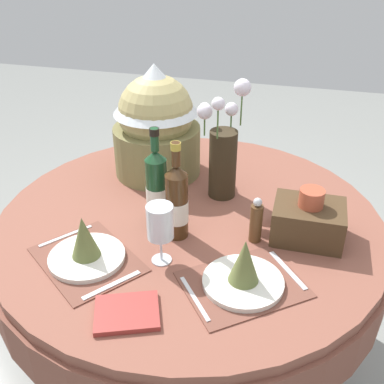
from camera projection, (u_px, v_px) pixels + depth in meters
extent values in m
plane|color=gray|center=(190.00, 356.00, 2.07)|extent=(8.00, 8.00, 0.00)
cylinder|color=brown|center=(190.00, 220.00, 1.70)|extent=(1.38, 1.38, 0.04)
cylinder|color=brown|center=(190.00, 243.00, 1.75)|extent=(1.41, 1.41, 0.16)
cylinder|color=black|center=(190.00, 294.00, 1.88)|extent=(0.12, 0.12, 0.68)
cylinder|color=black|center=(190.00, 354.00, 2.06)|extent=(0.73, 0.73, 0.03)
cube|color=brown|center=(87.00, 259.00, 1.47)|extent=(0.43, 0.41, 0.00)
cylinder|color=silver|center=(87.00, 257.00, 1.46)|extent=(0.24, 0.24, 0.02)
cone|color=#606B38|center=(84.00, 237.00, 1.42)|extent=(0.09, 0.09, 0.14)
cube|color=silver|center=(66.00, 236.00, 1.57)|extent=(0.12, 0.16, 0.00)
cube|color=silver|center=(112.00, 285.00, 1.36)|extent=(0.13, 0.16, 0.00)
cube|color=brown|center=(243.00, 284.00, 1.37)|extent=(0.43, 0.41, 0.00)
cylinder|color=silver|center=(243.00, 282.00, 1.36)|extent=(0.24, 0.24, 0.02)
cone|color=#606B38|center=(244.00, 261.00, 1.32)|extent=(0.09, 0.09, 0.14)
cube|color=silver|center=(195.00, 298.00, 1.31)|extent=(0.13, 0.16, 0.00)
cube|color=silver|center=(288.00, 270.00, 1.42)|extent=(0.13, 0.16, 0.00)
cylinder|color=#332819|center=(223.00, 164.00, 1.75)|extent=(0.10, 0.10, 0.27)
sphere|color=silver|center=(205.00, 111.00, 1.60)|extent=(0.06, 0.06, 0.06)
cylinder|color=#4C7038|center=(204.00, 126.00, 1.63)|extent=(0.01, 0.01, 0.07)
sphere|color=silver|center=(243.00, 87.00, 1.66)|extent=(0.06, 0.06, 0.06)
cylinder|color=#4C7038|center=(241.00, 110.00, 1.70)|extent=(0.01, 0.01, 0.12)
sphere|color=silver|center=(218.00, 104.00, 1.56)|extent=(0.05, 0.05, 0.05)
cylinder|color=#4C7038|center=(218.00, 123.00, 1.60)|extent=(0.01, 0.01, 0.12)
sphere|color=silver|center=(205.00, 109.00, 1.70)|extent=(0.04, 0.04, 0.04)
cylinder|color=#4C7038|center=(205.00, 118.00, 1.72)|extent=(0.01, 0.01, 0.05)
sphere|color=silver|center=(232.00, 109.00, 1.68)|extent=(0.05, 0.05, 0.05)
cylinder|color=#4C7038|center=(231.00, 120.00, 1.70)|extent=(0.01, 0.01, 0.05)
cylinder|color=#194223|center=(157.00, 192.00, 1.58)|extent=(0.07, 0.07, 0.25)
cylinder|color=silver|center=(157.00, 197.00, 1.59)|extent=(0.07, 0.07, 0.08)
cone|color=#194223|center=(155.00, 155.00, 1.51)|extent=(0.07, 0.07, 0.03)
cylinder|color=#194223|center=(155.00, 140.00, 1.48)|extent=(0.03, 0.03, 0.08)
cylinder|color=black|center=(154.00, 132.00, 1.47)|extent=(0.03, 0.03, 0.02)
cylinder|color=#422814|center=(177.00, 206.00, 1.53)|extent=(0.07, 0.07, 0.23)
cylinder|color=silver|center=(177.00, 211.00, 1.54)|extent=(0.08, 0.08, 0.08)
cone|color=#422814|center=(176.00, 171.00, 1.46)|extent=(0.07, 0.07, 0.03)
cylinder|color=#422814|center=(176.00, 154.00, 1.43)|extent=(0.03, 0.03, 0.08)
cylinder|color=#B29933|center=(176.00, 146.00, 1.42)|extent=(0.03, 0.03, 0.02)
cylinder|color=silver|center=(162.00, 260.00, 1.47)|extent=(0.06, 0.06, 0.00)
cylinder|color=silver|center=(161.00, 248.00, 1.44)|extent=(0.01, 0.01, 0.09)
cylinder|color=silver|center=(160.00, 222.00, 1.39)|extent=(0.08, 0.08, 0.11)
cylinder|color=brown|center=(256.00, 223.00, 1.52)|extent=(0.04, 0.04, 0.13)
sphere|color=#B7B7BC|center=(258.00, 202.00, 1.48)|extent=(0.03, 0.03, 0.03)
cube|color=#99332D|center=(127.00, 313.00, 1.26)|extent=(0.21, 0.20, 0.02)
cylinder|color=olive|center=(157.00, 150.00, 1.93)|extent=(0.36, 0.36, 0.20)
sphere|color=tan|center=(156.00, 113.00, 1.85)|extent=(0.30, 0.30, 0.30)
cone|color=silver|center=(155.00, 89.00, 1.80)|extent=(0.34, 0.34, 0.20)
cube|color=#47331E|center=(308.00, 222.00, 1.54)|extent=(0.23, 0.18, 0.12)
cylinder|color=#B24C33|center=(312.00, 198.00, 1.50)|extent=(0.08, 0.08, 0.06)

